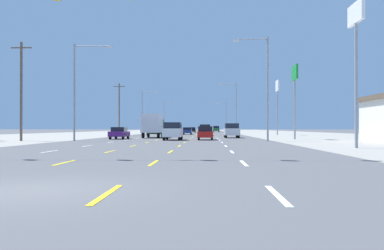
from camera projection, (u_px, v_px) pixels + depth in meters
name	position (u px, v px, depth m)	size (l,w,h in m)	color
ground_plane	(186.00, 135.00, 75.00)	(572.00, 572.00, 0.00)	#4C4C4F
lot_apron_left	(52.00, 135.00, 75.88)	(28.00, 440.00, 0.01)	gray
lot_apron_right	(323.00, 135.00, 74.11)	(28.00, 440.00, 0.01)	gray
lane_markings	(193.00, 133.00, 113.47)	(10.64, 227.60, 0.01)	white
signal_span_wire	(126.00, 35.00, 19.53)	(24.96, 0.53, 9.64)	brown
suv_center_turn_nearest	(173.00, 131.00, 46.08)	(1.98, 4.90, 1.98)	white
hatchback_inner_right_near	(205.00, 133.00, 46.58)	(1.72, 3.90, 1.54)	red
sedan_far_left_mid	(119.00, 133.00, 50.11)	(1.80, 4.50, 1.46)	#4C196B
suv_far_right_midfar	(232.00, 130.00, 56.35)	(1.98, 4.90, 1.98)	silver
box_truck_inner_left_far	(153.00, 124.00, 56.89)	(2.40, 7.20, 3.23)	#235B2D
suv_inner_right_farther	(205.00, 130.00, 74.39)	(1.98, 4.90, 1.98)	#B28C33
sedan_center_turn_farthest	(187.00, 131.00, 82.86)	(1.80, 4.50, 1.46)	navy
sedan_inner_left_distant_a	(179.00, 130.00, 110.31)	(1.80, 4.50, 1.46)	#235B2D
hatchback_center_turn_distant_b	(193.00, 130.00, 114.98)	(1.72, 3.90, 1.54)	black
suv_far_right_distant_c	(216.00, 129.00, 131.85)	(1.98, 4.90, 1.98)	#235B2D
pole_sign_right_row_0	(356.00, 35.00, 27.99)	(0.24, 2.70, 9.91)	gray
pole_sign_right_row_1	(295.00, 81.00, 49.09)	(0.24, 2.74, 8.84)	gray
pole_sign_right_row_2	(277.00, 92.00, 78.57)	(0.24, 2.71, 10.47)	gray
streetlight_left_row_0	(78.00, 85.00, 43.34)	(4.09, 0.26, 10.24)	gray
streetlight_right_row_0	(265.00, 82.00, 42.64)	(3.60, 0.26, 10.83)	gray
streetlight_left_row_1	(144.00, 109.00, 88.75)	(3.60, 0.26, 9.41)	gray
streetlight_right_row_1	(235.00, 105.00, 88.06)	(3.81, 0.26, 10.98)	gray
streetlight_left_row_2	(165.00, 114.00, 134.16)	(4.41, 0.26, 10.15)	gray
streetlight_right_row_2	(225.00, 115.00, 133.47)	(3.76, 0.26, 9.50)	gray
utility_pole_left_row_0	(21.00, 90.00, 43.06)	(2.20, 0.26, 10.38)	brown
utility_pole_left_row_1	(119.00, 108.00, 79.42)	(2.20, 0.26, 9.97)	brown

